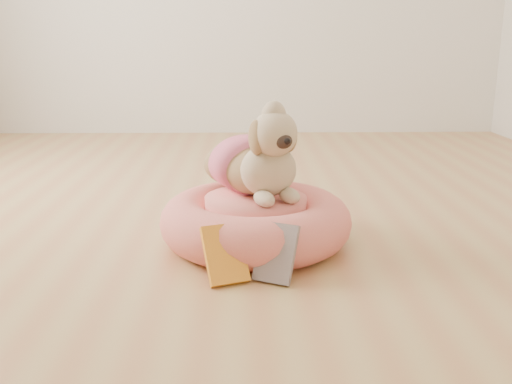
{
  "coord_description": "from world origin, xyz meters",
  "views": [
    {
      "loc": [
        0.1,
        -2.06,
        0.68
      ],
      "look_at": [
        0.14,
        -0.25,
        0.2
      ],
      "focal_mm": 40.0,
      "sensor_mm": 36.0,
      "label": 1
    }
  ],
  "objects_px": {
    "pet_bed": "(256,221)",
    "book_yellow": "(225,254)",
    "book_white": "(276,253)",
    "dog": "(256,146)"
  },
  "relations": [
    {
      "from": "pet_bed",
      "to": "book_yellow",
      "type": "relative_size",
      "value": 3.68
    },
    {
      "from": "book_yellow",
      "to": "book_white",
      "type": "distance_m",
      "value": 0.15
    },
    {
      "from": "dog",
      "to": "book_white",
      "type": "xyz_separation_m",
      "value": [
        0.05,
        -0.35,
        -0.25
      ]
    },
    {
      "from": "dog",
      "to": "book_yellow",
      "type": "distance_m",
      "value": 0.44
    },
    {
      "from": "pet_bed",
      "to": "dog",
      "type": "distance_m",
      "value": 0.26
    },
    {
      "from": "pet_bed",
      "to": "book_yellow",
      "type": "bearing_deg",
      "value": -107.4
    },
    {
      "from": "pet_bed",
      "to": "dog",
      "type": "relative_size",
      "value": 1.43
    },
    {
      "from": "book_white",
      "to": "dog",
      "type": "bearing_deg",
      "value": 124.04
    },
    {
      "from": "dog",
      "to": "book_yellow",
      "type": "height_order",
      "value": "dog"
    },
    {
      "from": "dog",
      "to": "book_white",
      "type": "bearing_deg",
      "value": -106.33
    }
  ]
}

